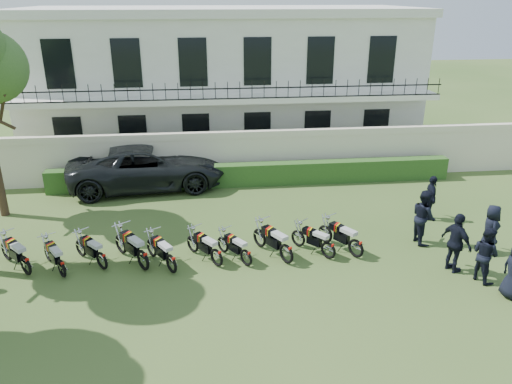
# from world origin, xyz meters

# --- Properties ---
(ground) EXTENTS (100.00, 100.00, 0.00)m
(ground) POSITION_xyz_m (0.00, 0.00, 0.00)
(ground) COLOR #385421
(ground) RESTS_ON ground
(perimeter_wall) EXTENTS (30.00, 0.35, 2.30)m
(perimeter_wall) POSITION_xyz_m (0.00, 8.00, 1.17)
(perimeter_wall) COLOR beige
(perimeter_wall) RESTS_ON ground
(hedge) EXTENTS (18.00, 0.60, 1.00)m
(hedge) POSITION_xyz_m (1.00, 7.20, 0.50)
(hedge) COLOR #234318
(hedge) RESTS_ON ground
(building) EXTENTS (20.40, 9.60, 7.40)m
(building) POSITION_xyz_m (0.00, 13.96, 3.71)
(building) COLOR white
(building) RESTS_ON ground
(motorcycle_0) EXTENTS (1.40, 1.56, 1.09)m
(motorcycle_0) POSITION_xyz_m (-6.72, 0.21, 0.50)
(motorcycle_0) COLOR black
(motorcycle_0) RESTS_ON ground
(motorcycle_1) EXTENTS (1.07, 1.60, 1.01)m
(motorcycle_1) POSITION_xyz_m (-5.60, -0.04, 0.46)
(motorcycle_1) COLOR black
(motorcycle_1) RESTS_ON ground
(motorcycle_2) EXTENTS (1.28, 1.44, 1.00)m
(motorcycle_2) POSITION_xyz_m (-4.47, 0.30, 0.46)
(motorcycle_2) COLOR black
(motorcycle_2) RESTS_ON ground
(motorcycle_3) EXTENTS (1.30, 1.78, 1.15)m
(motorcycle_3) POSITION_xyz_m (-3.19, 0.11, 0.53)
(motorcycle_3) COLOR black
(motorcycle_3) RESTS_ON ground
(motorcycle_4) EXTENTS (1.08, 1.68, 1.04)m
(motorcycle_4) POSITION_xyz_m (-2.31, -0.15, 0.48)
(motorcycle_4) COLOR black
(motorcycle_4) RESTS_ON ground
(motorcycle_5) EXTENTS (1.18, 1.54, 1.01)m
(motorcycle_5) POSITION_xyz_m (-0.91, 0.10, 0.47)
(motorcycle_5) COLOR black
(motorcycle_5) RESTS_ON ground
(motorcycle_6) EXTENTS (1.07, 1.47, 0.95)m
(motorcycle_6) POSITION_xyz_m (0.01, 0.03, 0.44)
(motorcycle_6) COLOR black
(motorcycle_6) RESTS_ON ground
(motorcycle_7) EXTENTS (1.13, 1.81, 1.12)m
(motorcycle_7) POSITION_xyz_m (1.30, 0.04, 0.52)
(motorcycle_7) COLOR black
(motorcycle_7) RESTS_ON ground
(motorcycle_8) EXTENTS (1.25, 1.46, 1.00)m
(motorcycle_8) POSITION_xyz_m (2.70, 0.19, 0.46)
(motorcycle_8) COLOR black
(motorcycle_8) RESTS_ON ground
(motorcycle_9) EXTENTS (1.16, 1.72, 1.08)m
(motorcycle_9) POSITION_xyz_m (3.61, 0.18, 0.50)
(motorcycle_9) COLOR black
(motorcycle_9) RESTS_ON ground
(suv) EXTENTS (7.08, 3.81, 1.89)m
(suv) POSITION_xyz_m (-3.67, 7.48, 0.95)
(suv) COLOR black
(suv) RESTS_ON ground
(officer_1) EXTENTS (0.90, 1.02, 1.74)m
(officer_1) POSITION_xyz_m (6.99, -1.55, 0.87)
(officer_1) COLOR black
(officer_1) RESTS_ON ground
(officer_2) EXTENTS (0.83, 1.22, 1.93)m
(officer_2) POSITION_xyz_m (6.38, -0.96, 0.96)
(officer_2) COLOR black
(officer_2) RESTS_ON ground
(officer_3) EXTENTS (0.72, 0.94, 1.70)m
(officer_3) POSITION_xyz_m (8.08, 0.04, 0.85)
(officer_3) COLOR black
(officer_3) RESTS_ON ground
(officer_4) EXTENTS (0.76, 0.96, 1.92)m
(officer_4) POSITION_xyz_m (6.21, 1.03, 0.96)
(officer_4) COLOR black
(officer_4) RESTS_ON ground
(officer_5) EXTENTS (0.61, 1.08, 1.74)m
(officer_5) POSITION_xyz_m (7.29, 2.81, 0.87)
(officer_5) COLOR black
(officer_5) RESTS_ON ground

